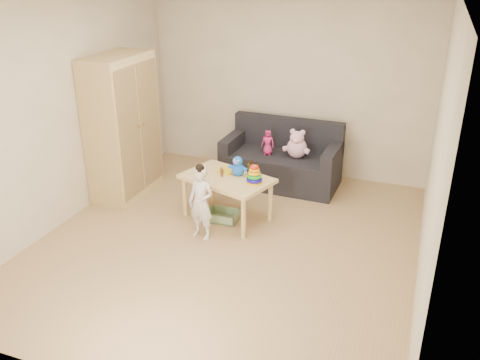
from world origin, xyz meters
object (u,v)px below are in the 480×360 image
at_px(sofa, 281,169).
at_px(wardrobe, 123,127).
at_px(play_table, 227,198).
at_px(toddler, 201,203).

bearing_deg(sofa, wardrobe, -150.69).
relative_size(wardrobe, sofa, 1.17).
xyz_separation_m(sofa, play_table, (-0.31, -1.20, 0.05)).
distance_m(play_table, toddler, 0.54).
bearing_deg(play_table, sofa, 75.37).
relative_size(sofa, play_table, 1.52).
bearing_deg(play_table, wardrobe, 171.37).
bearing_deg(sofa, play_table, -103.19).
xyz_separation_m(wardrobe, toddler, (1.42, -0.74, -0.49)).
xyz_separation_m(wardrobe, play_table, (1.52, -0.23, -0.64)).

